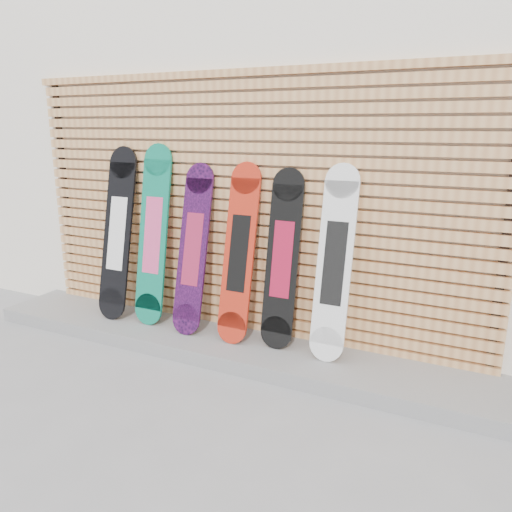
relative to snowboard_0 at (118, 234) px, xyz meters
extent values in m
plane|color=gray|center=(1.32, -0.76, -0.90)|extent=(80.00, 80.00, 0.00)
cube|color=white|center=(1.82, 2.74, 0.90)|extent=(12.00, 5.00, 3.60)
cube|color=gray|center=(1.17, -0.08, -0.84)|extent=(4.60, 0.70, 0.12)
cube|color=tan|center=(1.17, 0.21, -0.76)|extent=(4.20, 0.05, 0.08)
cube|color=tan|center=(1.17, 0.21, -0.66)|extent=(4.20, 0.05, 0.08)
cube|color=tan|center=(1.17, 0.21, -0.57)|extent=(4.20, 0.05, 0.07)
cube|color=tan|center=(1.17, 0.21, -0.47)|extent=(4.20, 0.05, 0.07)
cube|color=tan|center=(1.17, 0.21, -0.37)|extent=(4.20, 0.05, 0.07)
cube|color=tan|center=(1.17, 0.21, -0.28)|extent=(4.20, 0.05, 0.07)
cube|color=tan|center=(1.17, 0.21, -0.18)|extent=(4.20, 0.05, 0.07)
cube|color=tan|center=(1.17, 0.21, -0.08)|extent=(4.20, 0.05, 0.07)
cube|color=tan|center=(1.17, 0.21, 0.01)|extent=(4.20, 0.05, 0.07)
cube|color=tan|center=(1.17, 0.21, 0.11)|extent=(4.20, 0.05, 0.08)
cube|color=tan|center=(1.17, 0.21, 0.21)|extent=(4.20, 0.05, 0.08)
cube|color=tan|center=(1.17, 0.21, 0.31)|extent=(4.20, 0.05, 0.08)
cube|color=tan|center=(1.17, 0.21, 0.40)|extent=(4.20, 0.05, 0.08)
cube|color=tan|center=(1.17, 0.21, 0.50)|extent=(4.20, 0.05, 0.08)
cube|color=tan|center=(1.17, 0.21, 0.60)|extent=(4.20, 0.05, 0.08)
cube|color=tan|center=(1.17, 0.21, 0.69)|extent=(4.20, 0.05, 0.08)
cube|color=tan|center=(1.17, 0.21, 0.79)|extent=(4.20, 0.05, 0.08)
cube|color=tan|center=(1.17, 0.21, 0.89)|extent=(4.20, 0.05, 0.08)
cube|color=tan|center=(1.17, 0.21, 0.98)|extent=(4.20, 0.05, 0.08)
cube|color=tan|center=(1.17, 0.21, 1.08)|extent=(4.20, 0.05, 0.08)
cube|color=tan|center=(1.17, 0.21, 1.18)|extent=(4.20, 0.05, 0.08)
cube|color=tan|center=(1.17, 0.21, 1.28)|extent=(4.20, 0.05, 0.08)
cube|color=black|center=(-0.85, 0.24, 0.22)|extent=(0.06, 0.04, 2.23)
cube|color=black|center=(3.19, 0.24, 0.22)|extent=(0.06, 0.04, 2.23)
cube|color=tan|center=(1.17, 0.21, 1.36)|extent=(4.26, 0.07, 0.06)
cube|color=black|center=(0.00, 0.00, 0.00)|extent=(0.30, 0.31, 1.27)
cylinder|color=black|center=(0.00, -0.14, -0.63)|extent=(0.30, 0.09, 0.29)
cylinder|color=black|center=(0.00, 0.14, 0.63)|extent=(0.30, 0.09, 0.29)
cube|color=white|center=(0.00, 0.00, 0.00)|extent=(0.18, 0.17, 0.66)
cube|color=#0B7358|center=(0.39, 0.02, 0.02)|extent=(0.29, 0.27, 1.31)
cylinder|color=#0B7358|center=(0.39, -0.10, -0.64)|extent=(0.29, 0.08, 0.29)
cylinder|color=#0B7358|center=(0.39, 0.15, 0.67)|extent=(0.29, 0.08, 0.29)
cube|color=#F15590|center=(0.39, 0.02, 0.02)|extent=(0.18, 0.15, 0.67)
cube|color=black|center=(0.82, 0.00, -0.06)|extent=(0.27, 0.31, 1.18)
cylinder|color=black|center=(0.82, -0.14, -0.65)|extent=(0.27, 0.08, 0.26)
cylinder|color=black|center=(0.82, 0.14, 0.53)|extent=(0.27, 0.08, 0.26)
cube|color=#9B1F43|center=(0.82, 0.00, -0.06)|extent=(0.17, 0.17, 0.61)
cube|color=red|center=(1.26, 0.01, -0.05)|extent=(0.27, 0.30, 1.20)
cylinder|color=red|center=(1.26, -0.13, -0.65)|extent=(0.27, 0.08, 0.26)
cylinder|color=red|center=(1.26, 0.15, 0.55)|extent=(0.27, 0.08, 0.26)
cube|color=black|center=(1.26, 0.01, -0.05)|extent=(0.16, 0.17, 0.62)
cube|color=black|center=(1.63, 0.04, -0.07)|extent=(0.27, 0.24, 1.17)
cylinder|color=black|center=(1.63, -0.06, -0.65)|extent=(0.27, 0.07, 0.27)
cylinder|color=black|center=(1.63, 0.15, 0.51)|extent=(0.27, 0.07, 0.27)
cube|color=maroon|center=(1.63, 0.04, -0.07)|extent=(0.17, 0.14, 0.60)
cube|color=white|center=(2.06, 0.03, -0.04)|extent=(0.27, 0.27, 1.22)
cylinder|color=white|center=(2.06, -0.10, -0.65)|extent=(0.27, 0.08, 0.27)
cylinder|color=white|center=(2.06, 0.15, 0.56)|extent=(0.27, 0.08, 0.27)
cube|color=black|center=(2.06, 0.03, -0.04)|extent=(0.17, 0.15, 0.62)
camera|label=1|loc=(3.10, -3.48, 0.96)|focal=35.00mm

